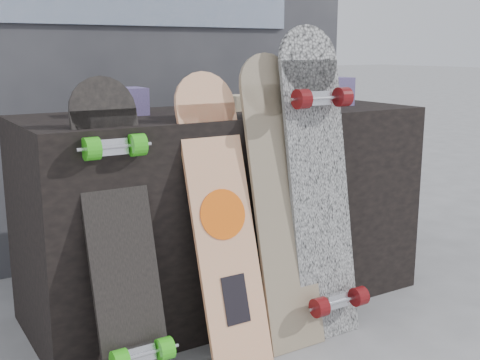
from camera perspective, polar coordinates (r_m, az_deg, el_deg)
ground at (r=2.22m, az=5.56°, el=-15.67°), size 60.00×60.00×0.00m
vendor_table at (r=2.46m, az=-1.29°, el=-2.75°), size 1.60×0.60×0.80m
booth at (r=3.14m, az=-9.43°, el=13.28°), size 2.40×0.22×2.20m
merch_box_purple at (r=2.27m, az=-11.27°, el=7.29°), size 0.18×0.12×0.10m
merch_box_small at (r=2.67m, az=8.72°, el=8.32°), size 0.14×0.14×0.12m
merch_box_flat at (r=2.45m, az=1.26°, el=7.41°), size 0.22×0.10×0.06m
longboard_geisha at (r=2.02m, az=-1.80°, el=-2.89°), size 0.22×0.30×0.97m
longboard_celtic at (r=2.13m, az=3.82°, el=-1.11°), size 0.23×0.26×1.03m
longboard_cascadia at (r=2.20m, az=7.59°, el=0.23°), size 0.25×0.28×1.13m
skateboard_dark at (r=1.90m, az=-11.27°, el=-4.58°), size 0.22×0.33×0.96m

